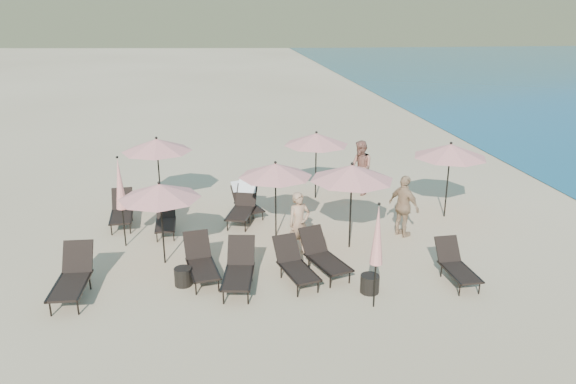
{
  "coord_description": "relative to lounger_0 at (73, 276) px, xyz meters",
  "views": [
    {
      "loc": [
        -2.24,
        -11.95,
        6.38
      ],
      "look_at": [
        -0.03,
        3.5,
        1.1
      ],
      "focal_mm": 35.0,
      "sensor_mm": 36.0,
      "label": 1
    }
  ],
  "objects": [
    {
      "name": "beachgoer_b",
      "position": [
        8.35,
        6.14,
        0.45
      ],
      "size": [
        0.85,
        1.02,
        1.89
      ],
      "primitive_type": "imported",
      "rotation": [
        0.0,
        0.0,
        -1.42
      ],
      "color": "#9C6350",
      "rests_on": "ground"
    },
    {
      "name": "lounger_5",
      "position": [
        8.94,
        -0.52,
        -0.07
      ],
      "size": [
        0.65,
        1.58,
        0.89
      ],
      "rotation": [
        0.0,
        0.0,
        0.04
      ],
      "color": "black",
      "rests_on": "ground"
    },
    {
      "name": "beachgoer_c",
      "position": [
        8.6,
        2.32,
        0.41
      ],
      "size": [
        0.9,
        1.13,
        1.8
      ],
      "primitive_type": "imported",
      "rotation": [
        0.0,
        0.0,
        2.09
      ],
      "color": "#A6815E",
      "rests_on": "ground"
    },
    {
      "name": "lounger_4",
      "position": [
        5.88,
        0.37,
        -0.04
      ],
      "size": [
        1.14,
        1.81,
        0.97
      ],
      "rotation": [
        0.0,
        0.0,
        0.32
      ],
      "color": "black",
      "rests_on": "ground"
    },
    {
      "name": "umbrella_open_4",
      "position": [
        6.73,
        5.92,
        1.58
      ],
      "size": [
        2.18,
        2.18,
        2.34
      ],
      "color": "black",
      "rests_on": "ground"
    },
    {
      "name": "ground",
      "position": [
        5.46,
        -0.05,
        -0.49
      ],
      "size": [
        800.0,
        800.0,
        0.0
      ],
      "primitive_type": "plane",
      "color": "#D6BA8C",
      "rests_on": "ground"
    },
    {
      "name": "umbrella_open_0",
      "position": [
        1.93,
        1.47,
        1.46
      ],
      "size": [
        2.05,
        2.05,
        2.21
      ],
      "color": "black",
      "rests_on": "ground"
    },
    {
      "name": "lounger_1",
      "position": [
        2.88,
        0.47,
        -0.04
      ],
      "size": [
        0.92,
        1.77,
        0.97
      ],
      "rotation": [
        0.0,
        0.0,
        0.17
      ],
      "color": "black",
      "rests_on": "ground"
    },
    {
      "name": "lounger_6",
      "position": [
        0.5,
        4.33,
        -0.05
      ],
      "size": [
        0.74,
        1.7,
        0.96
      ],
      "rotation": [
        0.0,
        0.0,
        0.07
      ],
      "color": "black",
      "rests_on": "ground"
    },
    {
      "name": "lounger_3",
      "position": [
        5.11,
        0.03,
        -0.05
      ],
      "size": [
        1.0,
        1.74,
        0.94
      ],
      "rotation": [
        0.0,
        0.0,
        0.25
      ],
      "color": "black",
      "rests_on": "ground"
    },
    {
      "name": "umbrella_open_3",
      "position": [
        1.56,
        5.65,
        1.62
      ],
      "size": [
        2.22,
        2.22,
        2.39
      ],
      "color": "black",
      "rests_on": "ground"
    },
    {
      "name": "umbrella_closed_1",
      "position": [
        0.79,
        2.71,
        1.29
      ],
      "size": [
        0.3,
        0.3,
        2.57
      ],
      "color": "black",
      "rests_on": "ground"
    },
    {
      "name": "umbrella_open_2",
      "position": [
        6.89,
        1.75,
        1.65
      ],
      "size": [
        2.25,
        2.25,
        2.42
      ],
      "color": "black",
      "rests_on": "ground"
    },
    {
      "name": "lounger_2",
      "position": [
        3.77,
        -0.09,
        -0.02
      ],
      "size": [
        0.94,
        1.83,
        1.01
      ],
      "rotation": [
        0.0,
        0.0,
        -0.16
      ],
      "color": "black",
      "rests_on": "ground"
    },
    {
      "name": "lounger_9",
      "position": [
        4.15,
        4.17,
        0.03
      ],
      "size": [
        1.13,
        1.87,
        1.1
      ],
      "rotation": [
        0.0,
        0.0,
        -0.3
      ],
      "color": "black",
      "rests_on": "ground"
    },
    {
      "name": "umbrella_open_1",
      "position": [
        4.99,
        2.83,
        1.48
      ],
      "size": [
        2.07,
        2.07,
        2.23
      ],
      "color": "black",
      "rests_on": "ground"
    },
    {
      "name": "lounger_8",
      "position": [
        4.25,
        4.73,
        -0.04
      ],
      "size": [
        1.02,
        1.6,
        0.94
      ],
      "rotation": [
        0.0,
        0.0,
        0.35
      ],
      "color": "black",
      "rests_on": "ground"
    },
    {
      "name": "lounger_7",
      "position": [
        1.84,
        3.62,
        -0.04
      ],
      "size": [
        0.6,
        1.54,
        0.95
      ],
      "rotation": [
        0.0,
        0.0,
        0.03
      ],
      "color": "black",
      "rests_on": "ground"
    },
    {
      "name": "side_table_1",
      "position": [
        6.74,
        -0.79,
        -0.28
      ],
      "size": [
        0.44,
        0.44,
        0.43
      ],
      "primitive_type": "cylinder",
      "color": "black",
      "rests_on": "ground"
    },
    {
      "name": "side_table_0",
      "position": [
        2.45,
        0.17,
        -0.27
      ],
      "size": [
        0.42,
        0.42,
        0.44
      ],
      "primitive_type": "cylinder",
      "color": "black",
      "rests_on": "ground"
    },
    {
      "name": "umbrella_open_5",
      "position": [
        10.42,
        3.61,
        1.64
      ],
      "size": [
        2.24,
        2.24,
        2.41
      ],
      "color": "black",
      "rests_on": "ground"
    },
    {
      "name": "umbrella_closed_0",
      "position": [
        6.65,
        -1.44,
        1.21
      ],
      "size": [
        0.29,
        0.29,
        2.45
      ],
      "color": "black",
      "rests_on": "ground"
    },
    {
      "name": "lounger_0",
      "position": [
        0.0,
        0.0,
        0.0
      ],
      "size": [
        0.76,
        1.85,
        1.05
      ],
      "rotation": [
        0.0,
        0.0,
        -0.04
      ],
      "color": "black",
      "rests_on": "ground"
    },
    {
      "name": "beachgoer_a",
      "position": [
        5.46,
        1.56,
        0.36
      ],
      "size": [
        0.72,
        0.58,
        1.71
      ],
      "primitive_type": "imported",
      "rotation": [
        0.0,
        0.0,
        0.31
      ],
      "color": "#A77B5A",
      "rests_on": "ground"
    }
  ]
}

